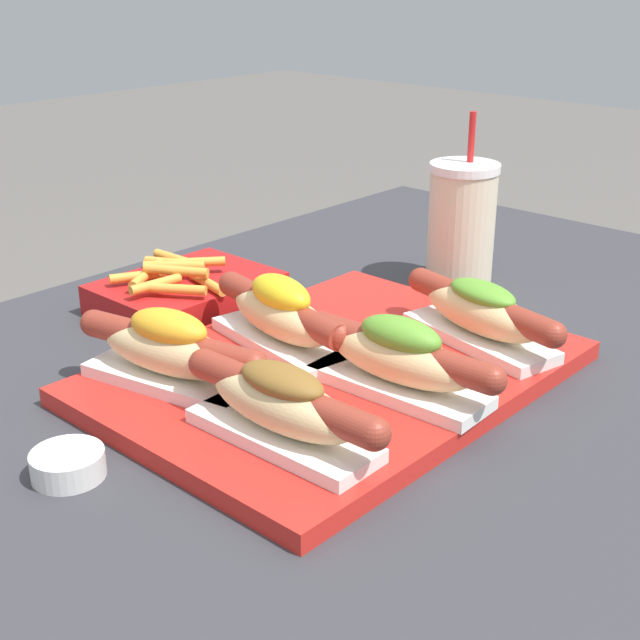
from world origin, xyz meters
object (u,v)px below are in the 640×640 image
object	(u,v)px
hot_dog_1	(400,358)
hot_dog_2	(481,313)
drink_cup	(461,224)
hot_dog_4	(281,315)
serving_tray	(335,372)
sauce_bowl	(68,463)
hot_dog_3	(170,350)
fries_basket	(186,292)
hot_dog_0	(282,405)

from	to	relation	value
hot_dog_1	hot_dog_2	bearing A→B (deg)	3.05
drink_cup	hot_dog_2	bearing A→B (deg)	-140.70
hot_dog_2	hot_dog_4	size ratio (longest dim) A/B	0.99
serving_tray	hot_dog_4	distance (m)	0.08
sauce_bowl	drink_cup	size ratio (longest dim) A/B	0.28
serving_tray	hot_dog_2	xyz separation A→B (m)	(0.14, -0.07, 0.04)
hot_dog_1	drink_cup	size ratio (longest dim) A/B	0.99
hot_dog_2	sauce_bowl	distance (m)	0.42
hot_dog_1	hot_dog_3	bearing A→B (deg)	127.86
hot_dog_2	hot_dog_4	bearing A→B (deg)	135.38
hot_dog_2	fries_basket	bearing A→B (deg)	108.07
hot_dog_0	sauce_bowl	size ratio (longest dim) A/B	3.58
hot_dog_4	sauce_bowl	xyz separation A→B (m)	(-0.26, -0.02, -0.04)
hot_dog_0	hot_dog_1	world-z (taller)	hot_dog_1
hot_dog_4	hot_dog_0	bearing A→B (deg)	-135.01
hot_dog_0	hot_dog_3	xyz separation A→B (m)	(0.01, 0.15, 0.00)
hot_dog_3	hot_dog_4	size ratio (longest dim) A/B	0.99
fries_basket	serving_tray	bearing A→B (deg)	-96.08
sauce_bowl	drink_cup	bearing A→B (deg)	2.79
hot_dog_0	fries_basket	size ratio (longest dim) A/B	1.07
hot_dog_1	serving_tray	bearing A→B (deg)	85.12
sauce_bowl	fries_basket	xyz separation A→B (m)	(0.30, 0.21, 0.01)
hot_dog_1	fries_basket	distance (m)	0.34
drink_cup	hot_dog_0	bearing A→B (deg)	-163.12
hot_dog_3	hot_dog_4	bearing A→B (deg)	-6.82
hot_dog_4	hot_dog_2	bearing A→B (deg)	-44.62
serving_tray	sauce_bowl	world-z (taller)	sauce_bowl
hot_dog_4	sauce_bowl	bearing A→B (deg)	-174.82
serving_tray	hot_dog_3	size ratio (longest dim) A/B	2.14
hot_dog_3	drink_cup	xyz separation A→B (m)	(0.45, -0.01, 0.02)
hot_dog_0	hot_dog_3	bearing A→B (deg)	87.84
hot_dog_3	sauce_bowl	xyz separation A→B (m)	(-0.14, -0.04, -0.04)
hot_dog_2	drink_cup	distance (m)	0.23
hot_dog_0	hot_dog_3	distance (m)	0.15
serving_tray	drink_cup	world-z (taller)	drink_cup
hot_dog_0	fries_basket	world-z (taller)	hot_dog_0
hot_dog_2	fries_basket	size ratio (longest dim) A/B	1.05
serving_tray	hot_dog_1	distance (m)	0.09
hot_dog_0	hot_dog_1	bearing A→B (deg)	-6.60
hot_dog_1	drink_cup	xyz separation A→B (m)	(0.32, 0.15, 0.02)
hot_dog_4	fries_basket	xyz separation A→B (m)	(0.03, 0.19, -0.03)
hot_dog_0	drink_cup	xyz separation A→B (m)	(0.45, 0.14, 0.03)
serving_tray	hot_dog_0	bearing A→B (deg)	-154.41
serving_tray	hot_dog_0	size ratio (longest dim) A/B	2.11
hot_dog_0	sauce_bowl	xyz separation A→B (m)	(-0.13, 0.11, -0.04)
serving_tray	hot_dog_3	distance (m)	0.16
fries_basket	sauce_bowl	bearing A→B (deg)	-144.17
hot_dog_2	sauce_bowl	world-z (taller)	hot_dog_2
hot_dog_2	hot_dog_3	world-z (taller)	hot_dog_3
hot_dog_3	hot_dog_2	bearing A→B (deg)	-30.01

